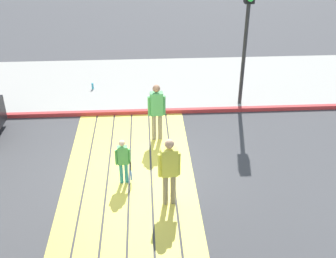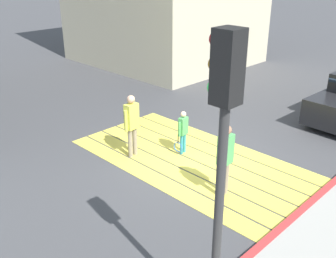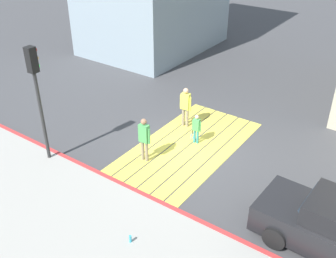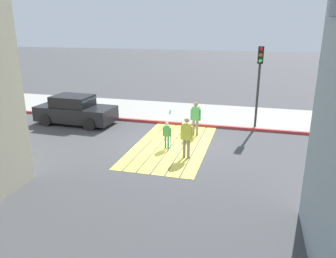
{
  "view_description": "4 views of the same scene",
  "coord_description": "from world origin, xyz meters",
  "px_view_note": "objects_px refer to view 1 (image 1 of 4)",
  "views": [
    {
      "loc": [
        8.78,
        0.46,
        6.26
      ],
      "look_at": [
        0.07,
        0.98,
        1.29
      ],
      "focal_mm": 44.61,
      "sensor_mm": 36.0,
      "label": 1
    },
    {
      "loc": [
        -6.04,
        6.97,
        4.89
      ],
      "look_at": [
        0.66,
        0.22,
        0.75
      ],
      "focal_mm": 41.91,
      "sensor_mm": 36.0,
      "label": 2
    },
    {
      "loc": [
        -10.77,
        -6.72,
        8.28
      ],
      "look_at": [
        -0.67,
        0.43,
        0.96
      ],
      "focal_mm": 42.49,
      "sensor_mm": 36.0,
      "label": 3
    },
    {
      "loc": [
        13.58,
        3.48,
        5.21
      ],
      "look_at": [
        0.7,
        0.01,
        0.99
      ],
      "focal_mm": 35.1,
      "sensor_mm": 36.0,
      "label": 4
    }
  ],
  "objects_px": {
    "pedestrian_adult_trailing": "(157,108)",
    "traffic_light_corner": "(248,16)",
    "pedestrian_child_with_racket": "(123,160)",
    "pedestrian_adult_lead": "(169,168)",
    "water_bottle": "(93,86)"
  },
  "relations": [
    {
      "from": "pedestrian_adult_trailing",
      "to": "traffic_light_corner",
      "type": "bearing_deg",
      "value": 124.55
    },
    {
      "from": "pedestrian_adult_lead",
      "to": "water_bottle",
      "type": "bearing_deg",
      "value": -159.59
    },
    {
      "from": "traffic_light_corner",
      "to": "water_bottle",
      "type": "relative_size",
      "value": 19.27
    },
    {
      "from": "pedestrian_adult_lead",
      "to": "pedestrian_child_with_racket",
      "type": "bearing_deg",
      "value": -129.07
    },
    {
      "from": "water_bottle",
      "to": "pedestrian_adult_trailing",
      "type": "bearing_deg",
      "value": 32.57
    },
    {
      "from": "water_bottle",
      "to": "traffic_light_corner",
      "type": "bearing_deg",
      "value": 73.81
    },
    {
      "from": "pedestrian_child_with_racket",
      "to": "water_bottle",
      "type": "bearing_deg",
      "value": -166.62
    },
    {
      "from": "pedestrian_child_with_racket",
      "to": "pedestrian_adult_lead",
      "type": "bearing_deg",
      "value": 50.93
    },
    {
      "from": "traffic_light_corner",
      "to": "pedestrian_child_with_racket",
      "type": "relative_size",
      "value": 3.48
    },
    {
      "from": "traffic_light_corner",
      "to": "pedestrian_adult_trailing",
      "type": "height_order",
      "value": "traffic_light_corner"
    },
    {
      "from": "water_bottle",
      "to": "pedestrian_adult_lead",
      "type": "height_order",
      "value": "pedestrian_adult_lead"
    },
    {
      "from": "pedestrian_child_with_racket",
      "to": "pedestrian_adult_trailing",
      "type": "bearing_deg",
      "value": 156.83
    },
    {
      "from": "pedestrian_adult_trailing",
      "to": "pedestrian_child_with_racket",
      "type": "distance_m",
      "value": 2.25
    },
    {
      "from": "traffic_light_corner",
      "to": "pedestrian_child_with_racket",
      "type": "distance_m",
      "value": 5.94
    },
    {
      "from": "traffic_light_corner",
      "to": "pedestrian_adult_lead",
      "type": "xyz_separation_m",
      "value": [
        4.85,
        -2.66,
        -2.04
      ]
    }
  ]
}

